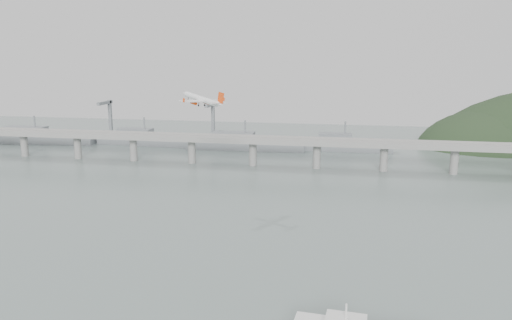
# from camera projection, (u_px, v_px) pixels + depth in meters

# --- Properties ---
(ground) EXTENTS (900.00, 900.00, 0.00)m
(ground) POSITION_uv_depth(u_px,v_px,m) (230.00, 278.00, 195.53)
(ground) COLOR slate
(ground) RESTS_ON ground
(bridge) EXTENTS (800.00, 22.00, 23.90)m
(bridge) POSITION_uv_depth(u_px,v_px,m) (290.00, 145.00, 384.27)
(bridge) COLOR gray
(bridge) RESTS_ON ground
(distant_fleet) EXTENTS (453.00, 60.90, 40.00)m
(distant_fleet) POSITION_uv_depth(u_px,v_px,m) (138.00, 139.00, 477.28)
(distant_fleet) COLOR slate
(distant_fleet) RESTS_ON ground
(airliner) EXTENTS (30.71, 28.92, 9.01)m
(airliner) POSITION_uv_depth(u_px,v_px,m) (202.00, 100.00, 279.34)
(airliner) COLOR white
(airliner) RESTS_ON ground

